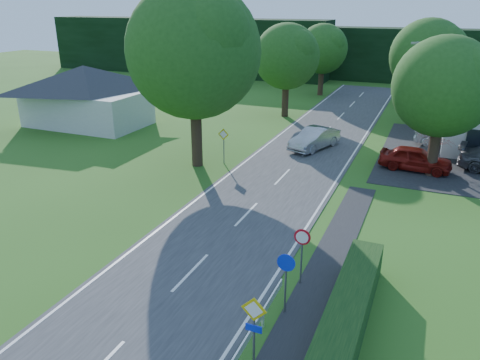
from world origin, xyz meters
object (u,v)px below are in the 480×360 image
at_px(streetlight, 434,99).
at_px(moving_car, 315,138).
at_px(parasol, 439,151).
at_px(motorcycle, 307,144).
at_px(parked_car_red, 415,159).
at_px(parked_car_silver_a, 451,137).

xyz_separation_m(streetlight, moving_car, (-7.76, 0.62, -3.65)).
bearing_deg(moving_car, parasol, 16.58).
xyz_separation_m(streetlight, motorcycle, (-8.11, -0.27, -3.90)).
distance_m(moving_car, parked_car_red, 7.49).
bearing_deg(motorcycle, parasol, 20.43).
distance_m(parked_car_red, parked_car_silver_a, 6.61).
distance_m(motorcycle, parasol, 8.91).
height_order(moving_car, parked_car_silver_a, parked_car_silver_a).
bearing_deg(parked_car_red, moving_car, 78.54).
distance_m(motorcycle, parked_car_red, 7.65).
bearing_deg(parasol, streetlight, -161.12).
xyz_separation_m(motorcycle, parasol, (8.89, 0.53, 0.39)).
bearing_deg(streetlight, moving_car, 175.44).
bearing_deg(parked_car_red, streetlight, -16.52).
height_order(streetlight, parked_car_red, streetlight).
bearing_deg(parked_car_silver_a, parasol, 179.98).
bearing_deg(motorcycle, parked_car_red, 8.04).
height_order(parked_car_red, parasol, parasol).
relative_size(streetlight, moving_car, 1.69).
height_order(parked_car_red, parked_car_silver_a, parked_car_silver_a).
height_order(motorcycle, parked_car_red, parked_car_red).
relative_size(moving_car, parasol, 2.32).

